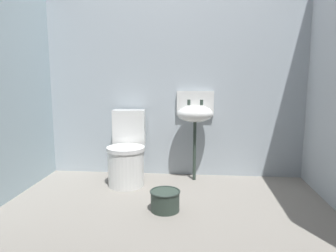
# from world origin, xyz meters

# --- Properties ---
(ground_plane) EXTENTS (3.34, 2.42, 0.08)m
(ground_plane) POSITION_xyz_m (0.00, 0.00, -0.04)
(ground_plane) COLOR gray
(wall_back) EXTENTS (3.34, 0.10, 2.23)m
(wall_back) POSITION_xyz_m (0.00, 1.06, 1.12)
(wall_back) COLOR #A5B1BA
(wall_back) RESTS_ON ground
(toilet_near_wall) EXTENTS (0.43, 0.62, 0.78)m
(toilet_near_wall) POSITION_xyz_m (-0.48, 0.66, 0.32)
(toilet_near_wall) COLOR white
(toilet_near_wall) RESTS_ON ground
(sink) EXTENTS (0.42, 0.34, 0.99)m
(sink) POSITION_xyz_m (0.24, 0.85, 0.75)
(sink) COLOR #2E3C34
(sink) RESTS_ON ground
(bucket) EXTENTS (0.27, 0.27, 0.18)m
(bucket) POSITION_xyz_m (-0.00, -0.02, 0.09)
(bucket) COLOR #2E3C34
(bucket) RESTS_ON ground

